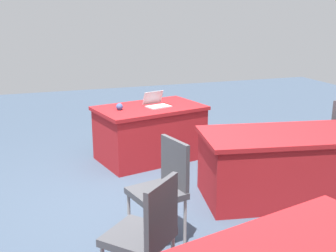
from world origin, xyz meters
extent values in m
plane|color=#3D4C60|center=(0.00, 0.00, 0.00)|extent=(14.40, 14.40, 0.00)
cube|color=#AD1E23|center=(-0.38, -1.46, 0.75)|extent=(1.64, 1.21, 0.05)
cube|color=#AD1E23|center=(-0.38, -1.46, 0.36)|extent=(1.57, 1.16, 0.73)
cube|color=#AD1E23|center=(-1.43, 0.29, 0.75)|extent=(1.96, 1.23, 0.05)
cube|color=#AD1E23|center=(-1.43, 0.29, 0.36)|extent=(1.89, 1.18, 0.73)
cylinder|color=#9E9993|center=(0.34, 0.96, 0.23)|extent=(0.03, 0.03, 0.45)
cylinder|color=#9E9993|center=(0.43, 0.59, 0.23)|extent=(0.03, 0.03, 0.45)
cylinder|color=#9E9993|center=(-0.03, 0.87, 0.23)|extent=(0.03, 0.03, 0.45)
cylinder|color=#9E9993|center=(0.06, 0.50, 0.23)|extent=(0.03, 0.03, 0.45)
cube|color=#47474C|center=(0.20, 0.73, 0.48)|extent=(0.53, 0.53, 0.06)
cube|color=#47474C|center=(0.01, 0.69, 0.74)|extent=(0.14, 0.42, 0.45)
cylinder|color=#9E9993|center=(-2.52, -0.21, 0.23)|extent=(0.03, 0.03, 0.46)
cylinder|color=#9E9993|center=(0.55, 1.14, 0.23)|extent=(0.03, 0.03, 0.45)
cube|color=#47474C|center=(0.56, 1.41, 0.48)|extent=(0.62, 0.62, 0.06)
cube|color=#47474C|center=(0.42, 1.56, 0.74)|extent=(0.33, 0.31, 0.45)
cube|color=silver|center=(-0.49, -1.39, 0.78)|extent=(0.37, 0.30, 0.02)
cube|color=#B7B7BC|center=(-0.45, -1.53, 0.89)|extent=(0.32, 0.16, 0.19)
sphere|color=#3F5999|center=(0.07, -1.39, 0.82)|extent=(0.09, 0.09, 0.09)
cube|color=red|center=(-0.68, -1.55, 0.78)|extent=(0.08, 0.18, 0.01)
camera|label=1|loc=(1.25, 4.10, 2.11)|focal=44.81mm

